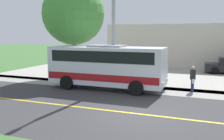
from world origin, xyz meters
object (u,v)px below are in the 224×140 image
shuttle_bus_front (107,65)px  commercial_building (218,45)px  tree_curbside (73,14)px  pedestrian_waiting (193,78)px  street_light_pole (113,16)px

shuttle_bus_front → commercial_building: size_ratio=0.32×
shuttle_bus_front → tree_curbside: (-2.88, -4.05, 3.56)m
shuttle_bus_front → commercial_building: bearing=157.1°
tree_curbside → commercial_building: bearing=141.4°
pedestrian_waiting → commercial_building: commercial_building is taller
commercial_building → pedestrian_waiting: bearing=-6.5°
street_light_pole → tree_curbside: street_light_pole is taller
street_light_pole → commercial_building: bearing=157.4°
pedestrian_waiting → tree_curbside: (-1.87, -9.37, 4.28)m
pedestrian_waiting → shuttle_bus_front: bearing=-79.2°
shuttle_bus_front → commercial_building: (-16.88, 7.14, 0.72)m
commercial_building → tree_curbside: bearing=-38.6°
street_light_pole → commercial_building: 18.04m
pedestrian_waiting → tree_curbside: bearing=-101.3°
pedestrian_waiting → street_light_pole: 6.37m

